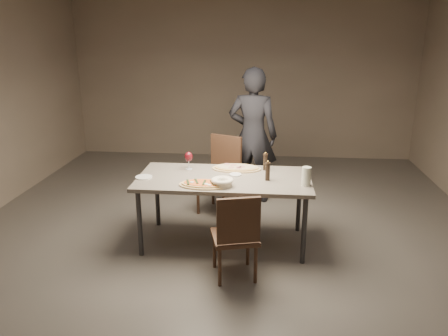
# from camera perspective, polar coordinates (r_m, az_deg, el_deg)

# --- Properties ---
(room) EXTENTS (7.00, 7.00, 7.00)m
(room) POSITION_cam_1_polar(r_m,az_deg,el_deg) (4.39, 0.00, 6.86)
(room) COLOR #5B554E
(room) RESTS_ON ground
(dining_table) EXTENTS (1.80, 0.90, 0.75)m
(dining_table) POSITION_cam_1_polar(r_m,az_deg,el_deg) (4.57, 0.00, -1.88)
(dining_table) COLOR gray
(dining_table) RESTS_ON ground
(zucchini_pizza) EXTENTS (0.51, 0.28, 0.05)m
(zucchini_pizza) POSITION_cam_1_polar(r_m,az_deg,el_deg) (4.31, -2.59, -2.12)
(zucchini_pizza) COLOR tan
(zucchini_pizza) RESTS_ON dining_table
(ham_pizza) EXTENTS (0.54, 0.30, 0.04)m
(ham_pizza) POSITION_cam_1_polar(r_m,az_deg,el_deg) (4.81, 1.63, 0.01)
(ham_pizza) COLOR tan
(ham_pizza) RESTS_ON dining_table
(bread_basket) EXTENTS (0.22, 0.22, 0.08)m
(bread_basket) POSITION_cam_1_polar(r_m,az_deg,el_deg) (4.28, -0.22, -1.80)
(bread_basket) COLOR beige
(bread_basket) RESTS_ON dining_table
(oil_dish) EXTENTS (0.13, 0.13, 0.01)m
(oil_dish) POSITION_cam_1_polar(r_m,az_deg,el_deg) (4.61, 1.50, -0.87)
(oil_dish) COLOR white
(oil_dish) RESTS_ON dining_table
(pepper_mill_left) EXTENTS (0.05, 0.05, 0.21)m
(pepper_mill_left) POSITION_cam_1_polar(r_m,az_deg,el_deg) (4.45, 5.73, -0.40)
(pepper_mill_left) COLOR black
(pepper_mill_left) RESTS_ON dining_table
(pepper_mill_right) EXTENTS (0.05, 0.05, 0.20)m
(pepper_mill_right) POSITION_cam_1_polar(r_m,az_deg,el_deg) (4.78, 5.42, 0.84)
(pepper_mill_right) COLOR black
(pepper_mill_right) RESTS_ON dining_table
(carafe) EXTENTS (0.09, 0.09, 0.19)m
(carafe) POSITION_cam_1_polar(r_m,az_deg,el_deg) (4.36, 10.70, -1.08)
(carafe) COLOR silver
(carafe) RESTS_ON dining_table
(wine_glass) EXTENTS (0.09, 0.09, 0.20)m
(wine_glass) POSITION_cam_1_polar(r_m,az_deg,el_deg) (4.79, -4.64, 1.42)
(wine_glass) COLOR silver
(wine_glass) RESTS_ON dining_table
(side_plate) EXTENTS (0.18, 0.18, 0.01)m
(side_plate) POSITION_cam_1_polar(r_m,az_deg,el_deg) (4.62, -10.43, -1.17)
(side_plate) COLOR white
(side_plate) RESTS_ON dining_table
(chair_near) EXTENTS (0.49, 0.49, 0.85)m
(chair_near) POSITION_cam_1_polar(r_m,az_deg,el_deg) (3.97, 1.61, -8.43)
(chair_near) COLOR #41291B
(chair_near) RESTS_ON ground
(chair_far) EXTENTS (0.60, 0.60, 0.95)m
(chair_far) POSITION_cam_1_polar(r_m,az_deg,el_deg) (5.50, -0.30, -0.22)
(chair_far) COLOR #41291B
(chair_far) RESTS_ON ground
(diner) EXTENTS (0.71, 0.52, 1.78)m
(diner) POSITION_cam_1_polar(r_m,az_deg,el_deg) (5.77, 3.77, 4.26)
(diner) COLOR black
(diner) RESTS_ON ground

